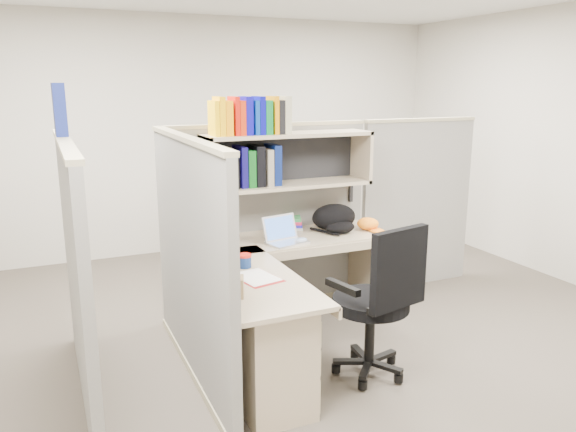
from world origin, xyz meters
name	(u,v)px	position (x,y,z in m)	size (l,w,h in m)	color
ground	(314,351)	(0.00, 0.00, 0.00)	(6.00, 6.00, 0.00)	#332F27
room_shell	(316,133)	(0.00, 0.00, 1.62)	(6.00, 6.00, 6.00)	#AFA99E
cubicle	(245,224)	(-0.37, 0.45, 0.91)	(3.79, 1.84, 1.95)	#5C5C58
desk	(278,319)	(-0.41, -0.29, 0.44)	(1.74, 1.75, 0.73)	gray
laptop	(287,230)	(-0.04, 0.41, 0.84)	(0.30, 0.30, 0.22)	silver
backpack	(337,218)	(0.49, 0.57, 0.84)	(0.39, 0.30, 0.23)	black
orange_cap	(368,224)	(0.77, 0.53, 0.78)	(0.19, 0.21, 0.10)	orange
snack_canister	(245,261)	(-0.53, -0.01, 0.78)	(0.09, 0.09, 0.09)	navy
tissue_box	(233,281)	(-0.77, -0.49, 0.82)	(0.12, 0.12, 0.18)	#927853
mouse	(302,240)	(0.08, 0.40, 0.75)	(0.09, 0.06, 0.04)	#98B1D8
paper_cup	(273,227)	(-0.02, 0.75, 0.78)	(0.07, 0.07, 0.10)	white
book_stack	(293,222)	(0.20, 0.82, 0.78)	(0.15, 0.20, 0.10)	gray
loose_paper	(256,277)	(-0.53, -0.23, 0.73)	(0.22, 0.29, 0.00)	white
task_chair	(375,325)	(0.20, -0.51, 0.38)	(0.61, 0.56, 1.08)	black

